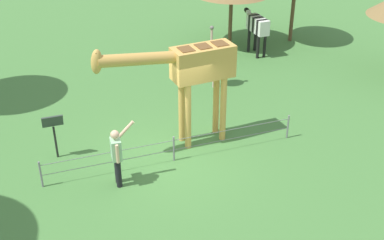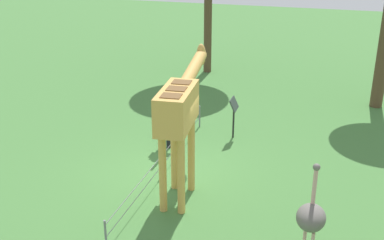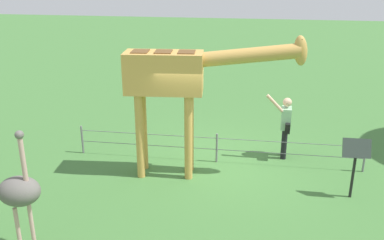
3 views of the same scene
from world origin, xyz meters
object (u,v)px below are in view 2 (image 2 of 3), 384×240
(visitor, at_px, (165,120))
(info_sign, at_px, (234,110))
(giraffe, at_px, (180,109))
(ostrich, at_px, (311,218))

(visitor, distance_m, info_sign, 2.24)
(info_sign, bearing_deg, giraffe, 172.14)
(ostrich, xyz_separation_m, info_sign, (5.81, 2.76, -0.23))
(visitor, relative_size, info_sign, 1.29)
(ostrich, relative_size, info_sign, 1.70)
(giraffe, bearing_deg, ostrich, -122.07)
(visitor, bearing_deg, ostrich, -134.51)
(ostrich, bearing_deg, visitor, 45.49)
(info_sign, bearing_deg, ostrich, -154.60)
(giraffe, xyz_separation_m, ostrich, (-2.06, -3.28, -1.10))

